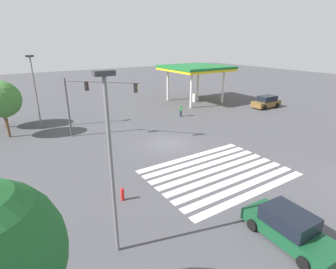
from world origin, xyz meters
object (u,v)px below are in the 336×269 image
object	(u,v)px
pedestrian	(181,110)
fire_hydrant	(122,194)
tree_corner_a	(1,99)
tree_corner_c	(2,100)
street_light_pole_a	(35,86)
street_light_pole_b	(110,154)
traffic_signal_mast	(89,95)
car_2	(289,228)
car_0	(266,102)

from	to	relation	value
pedestrian	fire_hydrant	world-z (taller)	pedestrian
tree_corner_a	tree_corner_c	size ratio (longest dim) A/B	0.93
street_light_pole_a	street_light_pole_b	bearing A→B (deg)	-89.90
traffic_signal_mast	car_2	distance (m)	20.11
car_0	tree_corner_a	world-z (taller)	tree_corner_a
street_light_pole_a	tree_corner_c	distance (m)	3.70
traffic_signal_mast	car_2	size ratio (longest dim) A/B	1.27
car_2	pedestrian	world-z (taller)	pedestrian
traffic_signal_mast	tree_corner_a	bearing A→B (deg)	174.07
tree_corner_a	fire_hydrant	bearing A→B (deg)	-75.85
tree_corner_c	traffic_signal_mast	bearing A→B (deg)	-34.80
tree_corner_a	tree_corner_c	world-z (taller)	tree_corner_c
tree_corner_c	fire_hydrant	size ratio (longest dim) A/B	6.59
pedestrian	street_light_pole_b	bearing A→B (deg)	-0.02
tree_corner_c	tree_corner_a	bearing A→B (deg)	91.34
fire_hydrant	street_light_pole_a	bearing A→B (deg)	95.90
car_0	pedestrian	size ratio (longest dim) A/B	2.82
car_0	traffic_signal_mast	bearing A→B (deg)	-1.19
car_2	tree_corner_a	xyz separation A→B (m)	(-10.68, 28.32, 2.61)
street_light_pole_b	car_2	bearing A→B (deg)	-28.19
tree_corner_a	car_0	bearing A→B (deg)	-16.92
traffic_signal_mast	street_light_pole_a	distance (m)	7.58
car_2	tree_corner_c	distance (m)	26.79
street_light_pole_a	tree_corner_a	bearing A→B (deg)	144.71
tree_corner_c	pedestrian	bearing A→B (deg)	-9.60
street_light_pole_b	traffic_signal_mast	bearing A→B (deg)	76.18
pedestrian	fire_hydrant	distance (m)	19.55
street_light_pole_a	fire_hydrant	size ratio (longest dim) A/B	9.21
car_2	fire_hydrant	bearing A→B (deg)	-141.52
car_2	tree_corner_c	world-z (taller)	tree_corner_c
traffic_signal_mast	pedestrian	bearing A→B (deg)	52.90
pedestrian	street_light_pole_a	bearing A→B (deg)	-64.00
car_2	street_light_pole_a	world-z (taller)	street_light_pole_a
pedestrian	street_light_pole_a	xyz separation A→B (m)	(-15.99, 4.82, 3.87)
traffic_signal_mast	street_light_pole_b	bearing A→B (deg)	-58.82
traffic_signal_mast	tree_corner_a	distance (m)	11.46
tree_corner_c	fire_hydrant	xyz separation A→B (m)	(5.13, -16.79, -3.46)
car_0	tree_corner_a	xyz separation A→B (m)	(-32.79, 9.97, 2.50)
tree_corner_a	tree_corner_c	bearing A→B (deg)	-88.66
car_2	fire_hydrant	xyz separation A→B (m)	(-5.46, 7.61, -0.28)
car_0	pedestrian	distance (m)	13.76
car_0	pedestrian	bearing A→B (deg)	-10.42
car_2	street_light_pole_a	bearing A→B (deg)	-161.38
car_0	street_light_pole_a	world-z (taller)	street_light_pole_a
pedestrian	fire_hydrant	bearing A→B (deg)	-3.37
traffic_signal_mast	car_0	xyz separation A→B (m)	(25.60, -1.11, -3.54)
traffic_signal_mast	street_light_pole_b	world-z (taller)	street_light_pole_b
car_2	tree_corner_a	size ratio (longest dim) A/B	0.89
street_light_pole_a	tree_corner_a	size ratio (longest dim) A/B	1.49
car_0	car_2	world-z (taller)	car_0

